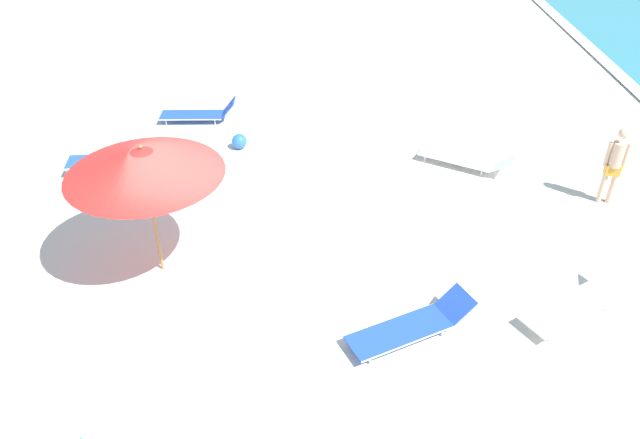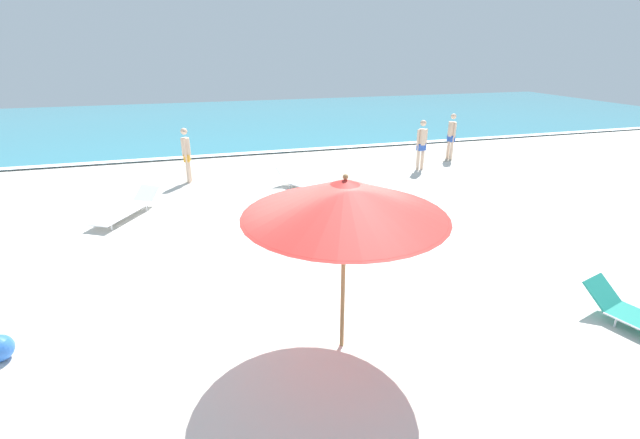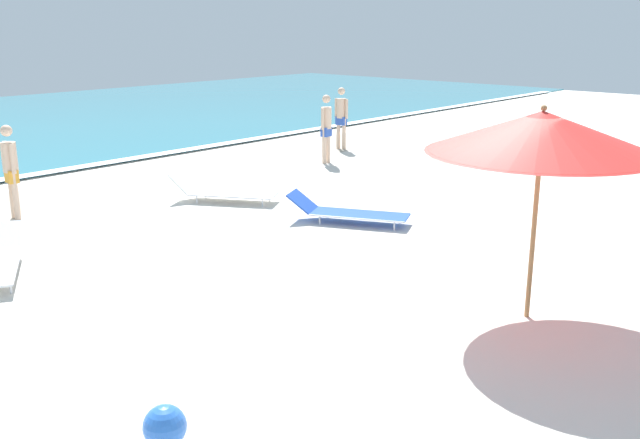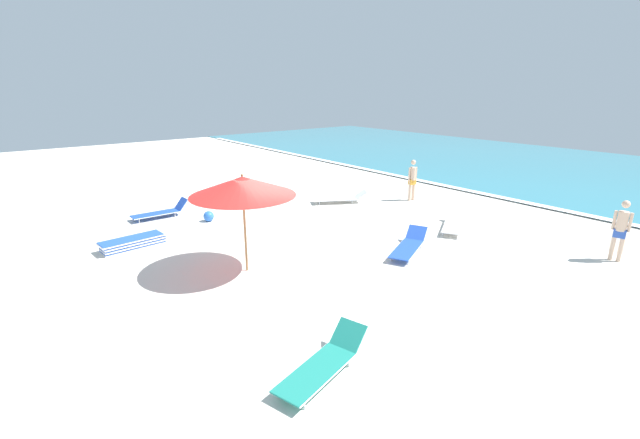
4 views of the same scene
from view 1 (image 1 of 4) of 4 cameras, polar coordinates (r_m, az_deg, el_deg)
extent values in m
cube|color=silver|center=(12.16, -9.25, -4.16)|extent=(60.00, 60.00, 0.16)
cube|color=#AFA492|center=(17.81, 12.89, 9.15)|extent=(2.04, 1.21, 0.00)
cylinder|color=#9E7547|center=(11.49, -14.97, 0.12)|extent=(0.06, 0.06, 2.32)
cone|color=red|center=(10.90, -15.87, 5.14)|extent=(2.72, 2.72, 0.49)
cylinder|color=#A4221E|center=(11.01, -15.68, 4.08)|extent=(2.64, 2.64, 0.01)
sphere|color=#9E7547|center=(10.77, -16.10, 6.42)|extent=(0.07, 0.07, 0.07)
cube|color=blue|center=(15.55, -18.63, 4.36)|extent=(0.74, 1.84, 0.03)
cube|color=silver|center=(15.56, -18.61, 4.27)|extent=(0.76, 1.88, 0.04)
cube|color=blue|center=(15.51, -18.66, 4.63)|extent=(0.74, 1.84, 0.03)
cube|color=silver|center=(15.52, -18.64, 4.54)|extent=(0.76, 1.88, 0.04)
cube|color=blue|center=(15.46, -18.70, 4.91)|extent=(0.74, 1.84, 0.03)
cube|color=silver|center=(15.48, -18.68, 4.81)|extent=(0.76, 1.88, 0.04)
cube|color=blue|center=(15.44, -18.94, 5.16)|extent=(0.74, 1.84, 0.03)
cube|color=silver|center=(15.45, -18.92, 5.07)|extent=(0.76, 1.88, 0.04)
cube|color=blue|center=(10.41, 7.24, -10.15)|extent=(1.29, 1.85, 0.03)
cylinder|color=silver|center=(10.59, 6.37, -9.13)|extent=(0.77, 1.61, 0.03)
cylinder|color=silver|center=(10.24, 8.15, -11.20)|extent=(0.77, 1.61, 0.03)
cube|color=blue|center=(10.81, 12.29, -7.55)|extent=(0.72, 0.66, 0.35)
cylinder|color=silver|center=(10.36, 3.17, -10.88)|extent=(0.03, 0.03, 0.16)
cylinder|color=silver|center=(10.06, 4.60, -12.73)|extent=(0.03, 0.03, 0.16)
cylinder|color=silver|center=(10.93, 9.57, -8.46)|extent=(0.03, 0.03, 0.16)
cylinder|color=silver|center=(10.64, 11.13, -10.11)|extent=(0.03, 0.03, 0.16)
cube|color=blue|center=(17.42, -11.66, 9.34)|extent=(0.61, 1.68, 0.03)
cylinder|color=silver|center=(17.69, -11.51, 9.77)|extent=(0.04, 1.67, 0.03)
cylinder|color=silver|center=(17.16, -11.81, 8.91)|extent=(0.04, 1.67, 0.03)
cube|color=blue|center=(17.17, -8.37, 10.09)|extent=(0.58, 0.38, 0.44)
cylinder|color=silver|center=(17.82, -13.58, 9.34)|extent=(0.03, 0.03, 0.16)
cylinder|color=silver|center=(17.37, -13.89, 8.60)|extent=(0.03, 0.03, 0.16)
cylinder|color=silver|center=(17.58, -9.38, 9.50)|extent=(0.03, 0.03, 0.16)
cylinder|color=silver|center=(17.13, -9.58, 8.77)|extent=(0.03, 0.03, 0.16)
cube|color=white|center=(15.33, 12.38, 5.54)|extent=(1.41, 1.84, 0.03)
cylinder|color=silver|center=(15.59, 12.73, 6.00)|extent=(0.92, 1.56, 0.03)
cylinder|color=silver|center=(15.08, 12.02, 5.05)|extent=(0.92, 1.56, 0.03)
cube|color=white|center=(15.05, 16.48, 4.94)|extent=(0.74, 0.70, 0.33)
cylinder|color=silver|center=(15.76, 10.24, 6.27)|extent=(0.03, 0.03, 0.16)
cylinder|color=silver|center=(15.34, 9.58, 5.48)|extent=(0.03, 0.03, 0.16)
cylinder|color=silver|center=(15.46, 15.07, 4.96)|extent=(0.03, 0.03, 0.16)
cylinder|color=silver|center=(15.02, 14.53, 4.13)|extent=(0.03, 0.03, 0.16)
cube|color=white|center=(11.51, 21.73, -7.66)|extent=(1.41, 1.83, 0.03)
cylinder|color=silver|center=(11.63, 20.63, -6.85)|extent=(0.92, 1.55, 0.03)
cylinder|color=silver|center=(11.40, 22.86, -8.48)|extent=(0.92, 1.55, 0.03)
cube|color=white|center=(12.14, 25.18, -4.98)|extent=(0.70, 0.64, 0.41)
cylinder|color=silver|center=(11.23, 18.38, -8.68)|extent=(0.03, 0.03, 0.16)
cylinder|color=silver|center=(11.02, 20.30, -10.15)|extent=(0.03, 0.03, 0.16)
cylinder|color=silver|center=(12.14, 22.82, -6.06)|extent=(0.03, 0.03, 0.16)
cylinder|color=silver|center=(11.95, 24.68, -7.36)|extent=(0.03, 0.03, 0.16)
cylinder|color=beige|center=(14.82, 25.20, 2.91)|extent=(0.11, 0.11, 0.90)
cylinder|color=beige|center=(14.75, 24.47, 2.99)|extent=(0.11, 0.11, 0.90)
cube|color=gold|center=(14.61, 25.19, 4.18)|extent=(0.22, 0.32, 0.24)
cylinder|color=beige|center=(14.45, 25.53, 5.38)|extent=(0.27, 0.27, 0.55)
cylinder|color=beige|center=(14.51, 26.22, 5.29)|extent=(0.08, 0.08, 0.55)
cylinder|color=beige|center=(14.40, 24.83, 5.44)|extent=(0.08, 0.08, 0.55)
sphere|color=beige|center=(14.25, 26.02, 7.07)|extent=(0.21, 0.21, 0.21)
sphere|color=blue|center=(15.81, -7.39, 7.10)|extent=(0.38, 0.38, 0.38)
camera|label=2|loc=(13.78, -36.29, 14.29)|focal=24.00mm
camera|label=3|loc=(18.64, -22.59, 20.34)|focal=40.00mm
camera|label=4|loc=(8.28, -81.50, -17.92)|focal=24.00mm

